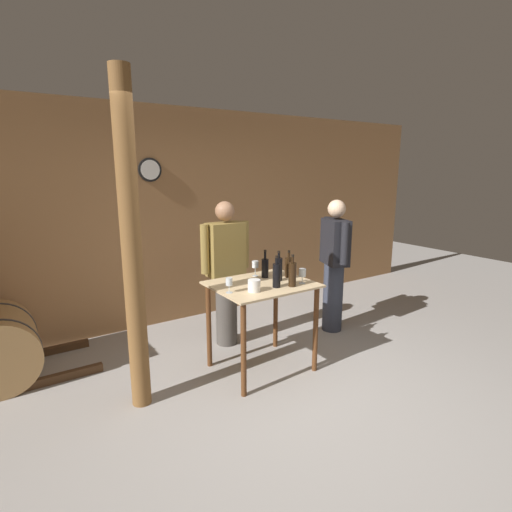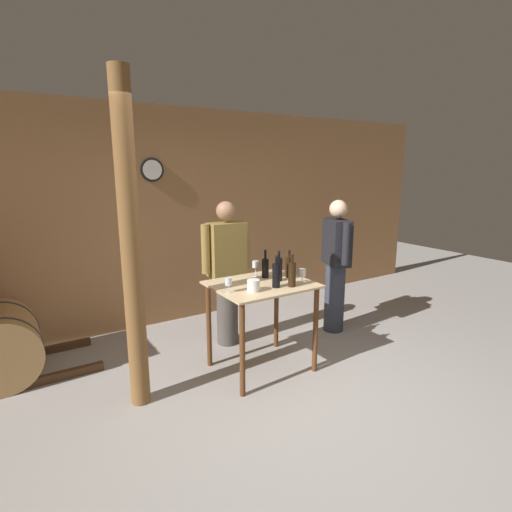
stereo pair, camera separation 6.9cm
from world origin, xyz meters
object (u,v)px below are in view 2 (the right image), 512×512
ice_bucket (253,286)px  person_visitor_with_scarf (227,271)px  wine_glass_near_right (265,265)px  person_host (336,264)px  wine_bottle_far_right (289,267)px  wine_bottle_right (279,269)px  wine_glass_near_left (228,282)px  wine_glass_far_side (302,273)px  wine_glass_near_center (256,265)px  wine_bottle_center (292,274)px  wooden_post (131,248)px  wine_bottle_left (265,267)px  wine_bottle_far_left (276,275)px

ice_bucket → person_visitor_with_scarf: 0.91m
ice_bucket → person_visitor_with_scarf: bearing=77.1°
wine_glass_near_right → ice_bucket: (-0.43, -0.45, -0.04)m
ice_bucket → person_host: person_host is taller
person_host → wine_glass_near_right: bearing=-177.2°
wine_bottle_far_right → ice_bucket: size_ratio=2.39×
wine_bottle_right → wine_glass_near_left: bearing=-173.1°
wine_glass_far_side → person_host: person_host is taller
person_visitor_with_scarf → wine_bottle_right: bearing=-75.1°
person_visitor_with_scarf → wine_glass_near_center: bearing=-78.5°
wine_bottle_center → wine_bottle_far_right: 0.33m
wooden_post → wine_bottle_left: size_ratio=9.50×
wine_glass_near_center → wine_glass_near_right: 0.14m
wine_bottle_far_left → wine_bottle_far_right: size_ratio=1.10×
wine_bottle_center → wine_bottle_right: size_ratio=1.02×
wine_bottle_far_right → wine_glass_far_side: 0.26m
wine_bottle_left → wine_glass_far_side: size_ratio=1.96×
wine_bottle_center → wine_glass_near_left: size_ratio=2.23×
wine_bottle_far_right → wine_glass_near_center: 0.34m
wine_bottle_left → ice_bucket: wine_bottle_left is taller
wine_bottle_left → person_visitor_with_scarf: bearing=104.7°
wine_glass_near_center → person_visitor_with_scarf: person_visitor_with_scarf is taller
wine_glass_near_left → wine_bottle_right: bearing=6.9°
wine_bottle_far_left → wine_glass_near_right: (0.19, 0.46, -0.02)m
ice_bucket → wooden_post: bearing=166.6°
wine_bottle_far_right → person_visitor_with_scarf: bearing=118.3°
wine_glass_near_right → person_visitor_with_scarf: 0.50m
wine_glass_near_center → wine_glass_near_right: (0.14, 0.02, -0.02)m
wine_glass_near_left → person_host: 1.74m
wooden_post → person_host: bearing=6.1°
wine_bottle_left → wine_glass_far_side: bearing=-64.7°
wine_glass_near_left → ice_bucket: size_ratio=1.20×
wine_glass_far_side → person_host: 1.11m
wine_glass_near_right → wine_glass_far_side: (0.09, -0.49, 0.01)m
wine_glass_near_left → wooden_post: bearing=169.3°
wooden_post → wine_bottle_center: bearing=-12.4°
wine_bottle_center → wine_bottle_right: 0.23m
wine_bottle_far_right → person_visitor_with_scarf: size_ratio=0.17×
wine_bottle_far_right → person_host: (0.92, 0.29, -0.14)m
wine_glass_near_left → person_host: (1.69, 0.41, -0.14)m
wine_bottle_far_left → wooden_post: bearing=168.9°
wooden_post → wine_bottle_left: (1.34, 0.09, -0.36)m
ice_bucket → wine_glass_far_side: bearing=-4.8°
wine_glass_near_center → wine_glass_far_side: bearing=-64.2°
person_host → ice_bucket: bearing=-161.3°
wine_bottle_center → wine_glass_far_side: 0.14m
wine_glass_near_center → person_host: bearing=3.6°
wine_glass_near_left → wine_bottle_far_left: bearing=-12.0°
wooden_post → wine_glass_near_left: size_ratio=19.70×
wine_glass_far_side → ice_bucket: bearing=175.2°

